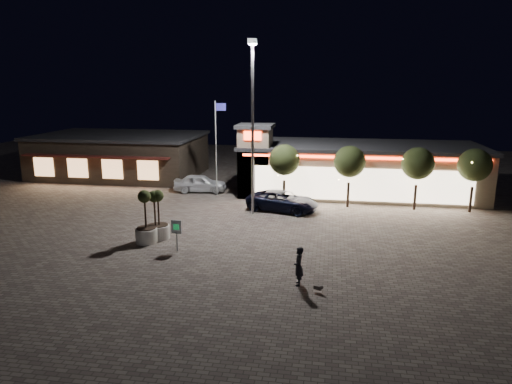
% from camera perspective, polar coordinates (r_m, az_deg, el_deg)
% --- Properties ---
extents(ground, '(90.00, 90.00, 0.00)m').
position_cam_1_polar(ground, '(26.95, -7.56, -7.12)').
color(ground, '#72665C').
rests_on(ground, ground).
extents(retail_building, '(20.40, 8.40, 6.10)m').
position_cam_1_polar(retail_building, '(40.60, 12.02, 2.94)').
color(retail_building, gray).
rests_on(retail_building, ground).
extents(restaurant_building, '(16.40, 11.00, 4.30)m').
position_cam_1_polar(restaurant_building, '(49.59, -16.53, 4.50)').
color(restaurant_building, '#382D23').
rests_on(restaurant_building, ground).
extents(floodlight_pole, '(0.60, 0.40, 12.38)m').
position_cam_1_polar(floodlight_pole, '(32.66, -0.42, 9.25)').
color(floodlight_pole, gray).
rests_on(floodlight_pole, ground).
extents(flagpole, '(0.95, 0.10, 8.00)m').
position_cam_1_polar(flagpole, '(38.56, -4.90, 6.45)').
color(flagpole, white).
rests_on(flagpole, ground).
extents(string_tree_a, '(2.42, 2.42, 4.79)m').
position_cam_1_polar(string_tree_a, '(35.76, 3.58, 4.01)').
color(string_tree_a, '#332319').
rests_on(string_tree_a, ground).
extents(string_tree_b, '(2.42, 2.42, 4.79)m').
position_cam_1_polar(string_tree_b, '(35.61, 11.62, 3.72)').
color(string_tree_b, '#332319').
rests_on(string_tree_b, ground).
extents(string_tree_c, '(2.42, 2.42, 4.79)m').
position_cam_1_polar(string_tree_c, '(36.16, 19.57, 3.36)').
color(string_tree_c, '#332319').
rests_on(string_tree_c, ground).
extents(string_tree_d, '(2.42, 2.42, 4.79)m').
position_cam_1_polar(string_tree_d, '(37.08, 25.67, 3.04)').
color(string_tree_d, '#332319').
rests_on(string_tree_d, ground).
extents(pickup_truck, '(5.82, 3.67, 1.50)m').
position_cam_1_polar(pickup_truck, '(34.49, 3.33, -1.12)').
color(pickup_truck, black).
rests_on(pickup_truck, ground).
extents(white_sedan, '(4.81, 2.42, 1.57)m').
position_cam_1_polar(white_sedan, '(40.67, -6.99, 1.11)').
color(white_sedan, silver).
rests_on(white_sedan, ground).
extents(pedestrian, '(0.52, 0.73, 1.89)m').
position_cam_1_polar(pedestrian, '(22.03, 5.35, -9.23)').
color(pedestrian, black).
rests_on(pedestrian, ground).
extents(dog, '(0.47, 0.30, 0.26)m').
position_cam_1_polar(dog, '(21.66, 7.89, -11.73)').
color(dog, '#59514C').
rests_on(dog, ground).
extents(planter_left, '(1.33, 1.33, 3.26)m').
position_cam_1_polar(planter_left, '(28.34, -13.58, -4.20)').
color(planter_left, white).
rests_on(planter_left, ground).
extents(planter_mid, '(1.25, 1.25, 3.07)m').
position_cam_1_polar(planter_mid, '(28.88, -12.46, -3.93)').
color(planter_mid, white).
rests_on(planter_mid, ground).
extents(planter_right, '(1.26, 1.26, 3.10)m').
position_cam_1_polar(planter_right, '(28.89, -12.02, -3.88)').
color(planter_right, white).
rests_on(planter_right, ground).
extents(valet_sign, '(0.61, 0.10, 1.84)m').
position_cam_1_polar(valet_sign, '(26.48, -9.91, -4.64)').
color(valet_sign, gray).
rests_on(valet_sign, ground).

